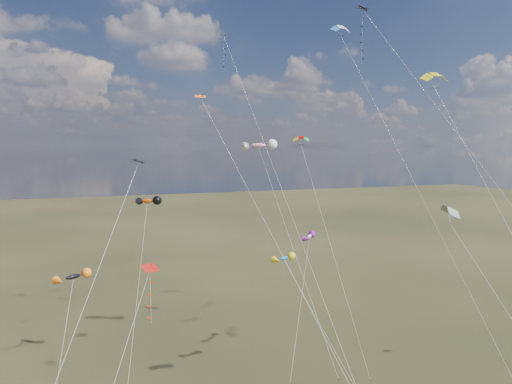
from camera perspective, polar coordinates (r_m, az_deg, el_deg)
name	(u,v)px	position (r m, az deg, el deg)	size (l,w,h in m)	color
diamond_black_high	(382,58)	(48.13, 15.53, 15.80)	(13.71, 27.12, 37.99)	black
diamond_navy_tall	(233,74)	(61.06, -2.90, 14.52)	(4.79, 31.14, 38.94)	#0F1348
diamond_black_mid	(106,249)	(33.39, -18.29, -6.73)	(11.13, 15.13, 22.99)	black
diamond_red_low	(147,305)	(33.74, -13.52, -13.55)	(7.64, 9.51, 15.62)	red
diamond_orange_center	(247,186)	(39.34, -1.14, 0.74)	(10.99, 17.52, 28.75)	orange
parafoil_yellow	(436,76)	(43.88, 21.62, 13.32)	(3.60, 20.19, 30.86)	yellow
parafoil_blue_white	(342,29)	(55.79, 10.71, 19.35)	(8.92, 21.63, 38.09)	#2775C3
parafoil_striped	(451,208)	(39.91, 23.19, -1.85)	(4.60, 16.47, 19.78)	#EDB015
parafoil_tricolor	(301,139)	(60.22, 5.71, 6.64)	(2.40, 17.49, 25.65)	yellow
novelty_black_orange	(73,277)	(43.71, -21.89, -9.86)	(3.80, 12.22, 13.05)	black
novelty_orange_black	(147,202)	(51.56, -13.46, -1.18)	(4.99, 11.87, 18.53)	#CB3F03
novelty_white_purple	(310,237)	(53.35, 6.70, -5.56)	(7.37, 9.60, 14.03)	silver
novelty_redwhite_stripe	(259,146)	(56.20, 0.33, 5.81)	(5.96, 14.87, 24.79)	red
novelty_blue_yellow	(284,259)	(49.28, 3.57, -8.30)	(6.25, 7.53, 12.58)	#1663AF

